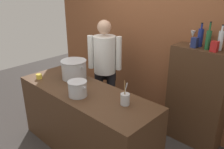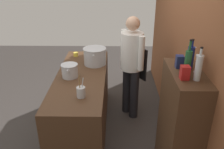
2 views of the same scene
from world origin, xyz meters
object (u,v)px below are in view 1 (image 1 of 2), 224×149
Objects in this scene: stockpot_large at (74,69)px; utensil_crock at (125,99)px; stockpot_small at (78,89)px; wine_bottle_green at (208,39)px; wine_bottle_cobalt at (200,37)px; wine_glass_wide at (208,38)px; chef at (105,65)px; wine_bottle_clear at (220,40)px; wine_glass_tall at (193,34)px; spice_tin_red at (214,46)px; spice_tin_navy at (194,43)px; butter_jar at (39,76)px.

utensil_crock is at bearing -4.80° from stockpot_large.
stockpot_small is 1.70m from wine_bottle_green.
wine_bottle_cobalt reaches higher than wine_glass_wide.
chef is 1.68m from wine_bottle_clear.
stockpot_large is 1.74m from wine_bottle_cobalt.
wine_glass_tall is at bearing 172.24° from wine_bottle_clear.
wine_bottle_cobalt is 0.10m from wine_glass_wide.
spice_tin_red is at bearing 64.05° from utensil_crock.
utensil_crock is 1.28m from wine_bottle_green.
wine_glass_wide is at bearing 73.52° from utensil_crock.
spice_tin_navy is at bearing -167.64° from wine_bottle_green.
spice_tin_red is 0.98× the size of spice_tin_navy.
wine_glass_tall is 1.44× the size of spice_tin_red.
wine_bottle_clear is at bearing 34.38° from stockpot_large.
wine_glass_tall is (1.13, 0.53, 0.56)m from chef.
wine_bottle_green is 0.13m from spice_tin_red.
utensil_crock is 0.93× the size of wine_bottle_clear.
wine_bottle_green is at bearing 69.73° from utensil_crock.
wine_bottle_cobalt is at bearing 74.21° from spice_tin_navy.
chef is 1.38m from spice_tin_navy.
stockpot_small is 0.59m from utensil_crock.
utensil_crock is at bearing -103.22° from spice_tin_navy.
wine_bottle_clear is (0.12, 0.06, -0.00)m from wine_bottle_green.
chef is at bearing 86.68° from stockpot_large.
wine_bottle_green reaches higher than spice_tin_navy.
chef is at bearing -159.19° from wine_bottle_cobalt.
stockpot_small is 0.87× the size of wine_bottle_green.
spice_tin_navy is at bearing 76.78° from utensil_crock.
stockpot_large is at bearing -140.80° from wine_bottle_cobalt.
chef is 12.80× the size of spice_tin_navy.
wine_bottle_green is 2.68× the size of spice_tin_red.
wine_glass_tall is 1.04× the size of wine_glass_wide.
wine_bottle_green is (1.76, 1.35, 0.59)m from butter_jar.
stockpot_large reaches higher than butter_jar.
wine_bottle_clear is 0.25m from wine_bottle_cobalt.
butter_jar is 2.33m from wine_glass_wide.
spice_tin_red is (0.23, -0.11, -0.06)m from wine_bottle_cobalt.
wine_glass_wide is (-0.17, 0.05, -0.00)m from wine_bottle_clear.
spice_tin_navy is at bearing -126.16° from wine_glass_wide.
butter_jar is 2.15m from spice_tin_navy.
spice_tin_navy is (-0.26, 0.01, 0.00)m from spice_tin_red.
wine_glass_wide is 1.38× the size of spice_tin_red.
wine_bottle_clear is at bearing 18.81° from spice_tin_navy.
spice_tin_red is at bearing -24.69° from wine_bottle_cobalt.
utensil_crock is at bearing -103.44° from wine_bottle_cobalt.
stockpot_small is at bearing -33.66° from stockpot_large.
wine_glass_wide is (1.34, 0.53, 0.55)m from chef.
wine_bottle_clear is 1.71× the size of wine_glass_tall.
stockpot_small is 1.61× the size of wine_glass_tall.
wine_bottle_cobalt is at bearing 155.31° from spice_tin_red.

